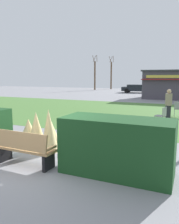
% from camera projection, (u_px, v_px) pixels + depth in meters
% --- Properties ---
extents(ground_plane, '(80.00, 80.00, 0.00)m').
position_uv_depth(ground_plane, '(37.00, 166.00, 5.97)').
color(ground_plane, gray).
extents(lawn_patch, '(36.00, 12.00, 0.01)m').
position_uv_depth(lawn_patch, '(129.00, 113.00, 14.77)').
color(lawn_patch, '#4C7A38').
rests_on(lawn_patch, ground_plane).
extents(park_bench, '(1.71, 0.57, 0.95)m').
position_uv_depth(park_bench, '(24.00, 148.00, 5.89)').
color(park_bench, tan).
rests_on(park_bench, ground_plane).
extents(hedge_right, '(2.63, 1.10, 1.36)m').
position_uv_depth(hedge_right, '(117.00, 146.00, 5.40)').
color(hedge_right, '#19421E').
rests_on(hedge_right, ground_plane).
extents(ornamental_grass_behind_left, '(0.78, 0.78, 0.94)m').
position_uv_depth(ornamental_grass_behind_left, '(29.00, 133.00, 7.60)').
color(ornamental_grass_behind_left, '#D1BC7F').
rests_on(ornamental_grass_behind_left, ground_plane).
extents(ornamental_grass_behind_right, '(0.57, 0.57, 1.34)m').
position_uv_depth(ornamental_grass_behind_right, '(49.00, 131.00, 7.00)').
color(ornamental_grass_behind_right, '#D1BC7F').
rests_on(ornamental_grass_behind_right, ground_plane).
extents(ornamental_grass_behind_center, '(0.67, 0.67, 1.23)m').
position_uv_depth(ornamental_grass_behind_center, '(36.00, 131.00, 7.18)').
color(ornamental_grass_behind_center, '#D1BC7F').
rests_on(ornamental_grass_behind_center, ground_plane).
extents(ornamental_grass_behind_far, '(0.73, 0.73, 0.95)m').
position_uv_depth(ornamental_grass_behind_far, '(51.00, 132.00, 7.58)').
color(ornamental_grass_behind_far, '#D1BC7F').
rests_on(ornamental_grass_behind_far, ground_plane).
extents(cafe_chair_west, '(0.54, 0.54, 0.89)m').
position_uv_depth(cafe_chair_west, '(162.00, 115.00, 10.87)').
color(cafe_chair_west, gray).
rests_on(cafe_chair_west, ground_plane).
extents(cafe_chair_east, '(0.46, 0.46, 0.89)m').
position_uv_depth(cafe_chair_east, '(178.00, 108.00, 13.30)').
color(cafe_chair_east, gray).
rests_on(cafe_chair_east, ground_plane).
extents(person_strolling, '(0.34, 0.34, 1.69)m').
position_uv_depth(person_strolling, '(168.00, 105.00, 11.77)').
color(person_strolling, '#23232D').
rests_on(person_strolling, ground_plane).
extents(parked_car_west_slot, '(4.30, 2.25, 1.20)m').
position_uv_depth(parked_car_west_slot, '(136.00, 88.00, 33.62)').
color(parked_car_west_slot, black).
rests_on(parked_car_west_slot, ground_plane).
extents(parked_car_center_slot, '(4.28, 2.20, 1.20)m').
position_uv_depth(parked_car_center_slot, '(172.00, 89.00, 31.59)').
color(parked_car_center_slot, '#B7BABF').
rests_on(parked_car_center_slot, ground_plane).
extents(tree_left_bg, '(0.91, 0.96, 6.14)m').
position_uv_depth(tree_left_bg, '(95.00, 75.00, 40.57)').
color(tree_left_bg, brown).
rests_on(tree_left_bg, ground_plane).
extents(tree_center_bg, '(0.91, 0.96, 6.21)m').
position_uv_depth(tree_center_bg, '(111.00, 75.00, 43.16)').
color(tree_center_bg, brown).
rests_on(tree_center_bg, ground_plane).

